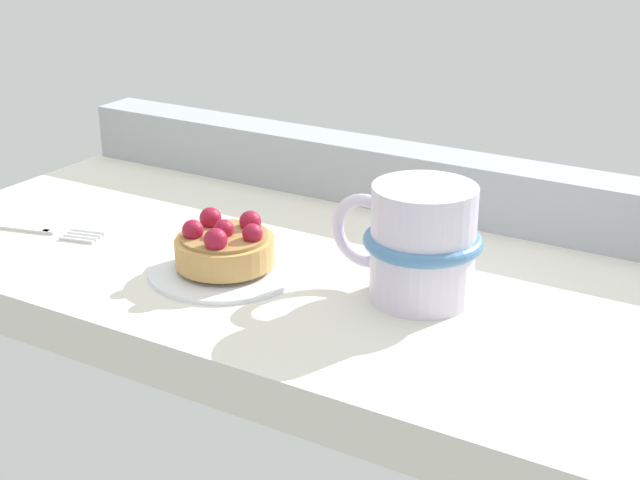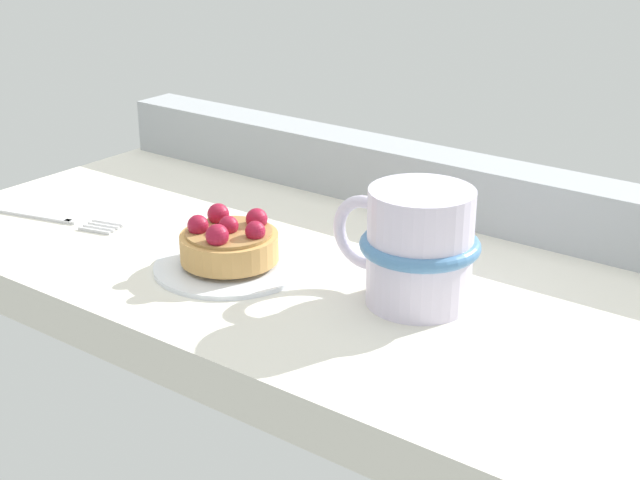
# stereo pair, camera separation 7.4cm
# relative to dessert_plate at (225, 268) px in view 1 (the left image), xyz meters

# --- Properties ---
(ground_plane) EXTENTS (0.74, 0.38, 0.04)m
(ground_plane) POSITION_rel_dessert_plate_xyz_m (0.04, 0.06, -0.02)
(ground_plane) COLOR silver
(window_rail_back) EXTENTS (0.73, 0.05, 0.06)m
(window_rail_back) POSITION_rel_dessert_plate_xyz_m (0.04, 0.23, 0.03)
(window_rail_back) COLOR #9EA3A8
(window_rail_back) RESTS_ON ground_plane
(dessert_plate) EXTENTS (0.13, 0.13, 0.01)m
(dessert_plate) POSITION_rel_dessert_plate_xyz_m (0.00, 0.00, 0.00)
(dessert_plate) COLOR silver
(dessert_plate) RESTS_ON ground_plane
(raspberry_tart) EXTENTS (0.08, 0.08, 0.04)m
(raspberry_tart) POSITION_rel_dessert_plate_xyz_m (-0.00, 0.00, 0.02)
(raspberry_tart) COLOR tan
(raspberry_tart) RESTS_ON dessert_plate
(coffee_mug) EXTENTS (0.13, 0.09, 0.09)m
(coffee_mug) POSITION_rel_dessert_plate_xyz_m (0.16, 0.04, 0.04)
(coffee_mug) COLOR silver
(coffee_mug) RESTS_ON ground_plane
(dessert_fork) EXTENTS (0.17, 0.06, 0.01)m
(dessert_fork) POSITION_rel_dessert_plate_xyz_m (-0.22, -0.02, -0.00)
(dessert_fork) COLOR silver
(dessert_fork) RESTS_ON ground_plane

